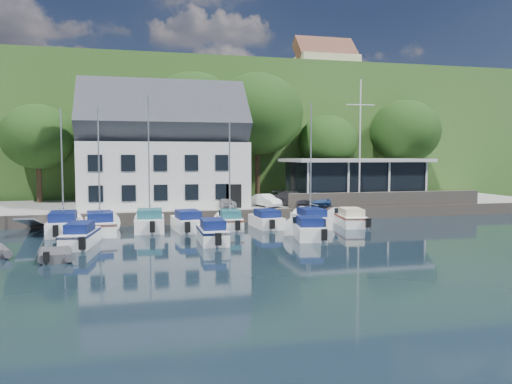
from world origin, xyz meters
TOP-DOWN VIEW (x-y plane):
  - ground at (0.00, 0.00)m, footprint 180.00×180.00m
  - quay at (0.00, 17.50)m, footprint 60.00×13.00m
  - quay_face at (0.00, 11.00)m, footprint 60.00×0.30m
  - hillside at (0.00, 62.00)m, footprint 160.00×75.00m
  - field_patch at (8.00, 70.00)m, footprint 50.00×30.00m
  - farmhouse at (22.00, 52.00)m, footprint 10.40×7.00m
  - harbor_building at (-7.00, 16.50)m, footprint 14.40×8.20m
  - club_pavilion at (11.00, 16.00)m, footprint 13.20×7.20m
  - seawall at (12.00, 11.40)m, footprint 18.00×0.50m
  - gangway at (-16.50, 9.00)m, footprint 1.20×6.00m
  - car_silver at (-2.21, 13.00)m, footprint 1.76×3.42m
  - car_white at (1.39, 12.89)m, footprint 2.20×3.49m
  - car_dgrey at (3.86, 12.96)m, footprint 3.12×4.71m
  - car_blue at (5.93, 12.68)m, footprint 1.96×3.78m
  - flagpole at (9.83, 12.41)m, footprint 2.65×0.20m
  - tree_0 at (-18.24, 21.81)m, footprint 6.73×6.73m
  - tree_1 at (-10.80, 22.24)m, footprint 7.41×7.41m
  - tree_2 at (-3.72, 22.20)m, footprint 9.33×9.33m
  - tree_3 at (3.03, 22.61)m, footprint 9.51×9.51m
  - tree_4 at (10.88, 22.54)m, footprint 6.42×6.42m
  - tree_5 at (19.32, 21.25)m, footprint 7.66×7.66m
  - boat_r1_0 at (-14.32, 7.91)m, footprint 2.51×6.92m
  - boat_r1_1 at (-11.87, 7.30)m, footprint 2.78×6.74m
  - boat_r1_2 at (-8.51, 7.99)m, footprint 2.47×5.87m
  - boat_r1_3 at (-5.86, 7.51)m, footprint 2.57×5.98m
  - boat_r1_4 at (-2.74, 7.63)m, footprint 2.18×5.50m
  - boat_r1_5 at (0.06, 7.73)m, footprint 2.27×5.54m
  - boat_r1_6 at (3.40, 7.26)m, footprint 2.24×6.51m
  - boat_r1_7 at (6.54, 7.06)m, footprint 2.85×6.48m
  - boat_r2_0 at (-12.71, 2.76)m, footprint 2.51×6.16m
  - boat_r2_2 at (-4.90, 2.05)m, footprint 1.78×5.59m
  - boat_r2_3 at (1.40, 2.06)m, footprint 2.72×5.41m
  - dinghy_1 at (-13.55, -1.11)m, footprint 2.16×3.11m

SIDE VIEW (x-z plane):
  - ground at x=0.00m, z-range 0.00..0.00m
  - gangway at x=-16.50m, z-range -0.70..0.70m
  - dinghy_1 at x=-13.55m, z-range 0.00..0.67m
  - quay at x=0.00m, z-range 0.00..1.00m
  - quay_face at x=0.00m, z-range 0.00..1.00m
  - boat_r1_5 at x=0.06m, z-range 0.00..1.36m
  - boat_r1_7 at x=6.54m, z-range 0.00..1.37m
  - boat_r2_3 at x=1.40m, z-range 0.00..1.43m
  - boat_r2_0 at x=-12.71m, z-range 0.00..1.44m
  - boat_r1_3 at x=-5.86m, z-range 0.00..1.48m
  - boat_r2_2 at x=-4.90m, z-range 0.00..1.48m
  - car_white at x=1.39m, z-range 1.00..2.09m
  - car_silver at x=-2.21m, z-range 1.00..2.11m
  - seawall at x=12.00m, z-range 1.00..2.20m
  - car_blue at x=5.93m, z-range 1.00..2.23m
  - car_dgrey at x=3.86m, z-range 1.00..2.27m
  - club_pavilion at x=11.00m, z-range 1.00..5.10m
  - boat_r1_4 at x=-2.74m, z-range 0.00..8.57m
  - boat_r1_6 at x=3.40m, z-range 0.00..8.63m
  - boat_r1_1 at x=-11.87m, z-range 0.00..9.46m
  - boat_r1_0 at x=-14.32m, z-range 0.00..9.51m
  - boat_r1_2 at x=-8.51m, z-range 0.00..9.61m
  - harbor_building at x=-7.00m, z-range 1.00..9.70m
  - tree_4 at x=10.88m, z-range 1.00..9.77m
  - tree_0 at x=-18.24m, z-range 1.00..10.19m
  - tree_1 at x=-10.80m, z-range 1.00..11.13m
  - tree_5 at x=19.32m, z-range 1.00..11.47m
  - flagpole at x=9.83m, z-range 1.00..12.04m
  - tree_2 at x=-3.72m, z-range 1.00..13.75m
  - tree_3 at x=3.03m, z-range 1.00..14.00m
  - hillside at x=0.00m, z-range 0.00..16.00m
  - field_patch at x=8.00m, z-range 16.00..16.30m
  - farmhouse at x=22.00m, z-range 16.00..24.20m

